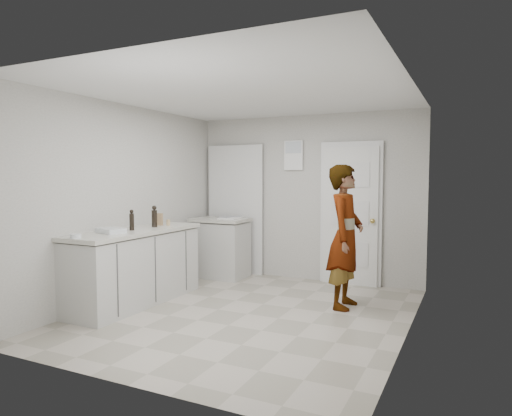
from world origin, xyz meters
The scene contains 12 objects.
ground centered at (0.00, 0.00, 0.00)m, with size 4.00×4.00×0.00m, color gray.
room_shell centered at (-0.17, 1.95, 1.02)m, with size 4.00×4.00×4.00m.
main_counter centered at (-1.45, -0.20, 0.43)m, with size 0.64×1.96×0.93m.
side_counter centered at (-1.25, 1.55, 0.43)m, with size 0.84×0.61×0.93m.
person centered at (0.94, 0.76, 0.86)m, with size 0.63×0.41×1.72m, color silver.
cake_mix_box centered at (-1.47, 0.30, 1.01)m, with size 0.10×0.05×0.16m, color #906548.
spice_jar centered at (-1.36, 0.36, 0.96)m, with size 0.05×0.05×0.08m, color tan.
oil_cruet_a centered at (-1.40, 0.12, 1.06)m, with size 0.07×0.07×0.28m.
oil_cruet_b centered at (-1.42, -0.29, 1.05)m, with size 0.06×0.06×0.25m.
baking_dish centered at (-1.47, -0.59, 0.95)m, with size 0.37×0.30×0.06m.
egg_bowl centered at (-1.48, -1.10, 0.95)m, with size 0.12×0.12×0.04m.
papers centered at (-1.11, 1.61, 0.93)m, with size 0.28×0.36×0.01m, color white.
Camera 1 is at (2.32, -4.59, 1.58)m, focal length 32.00 mm.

